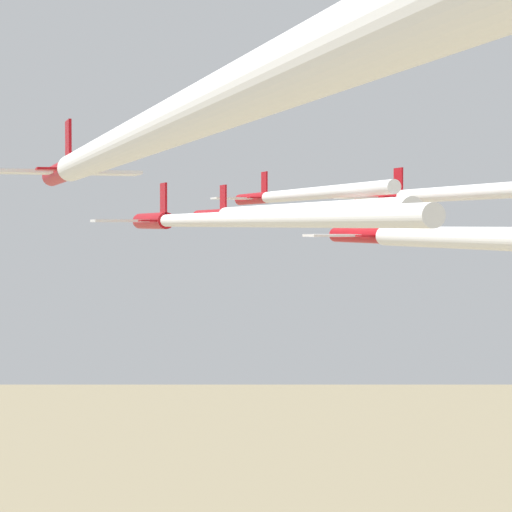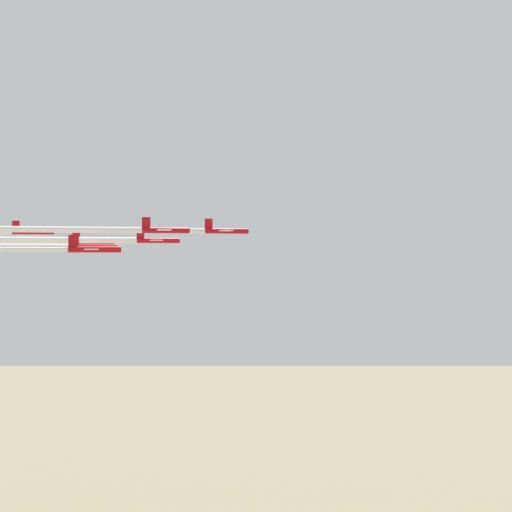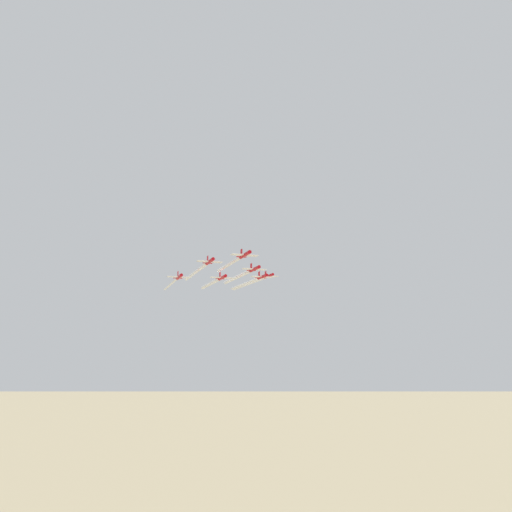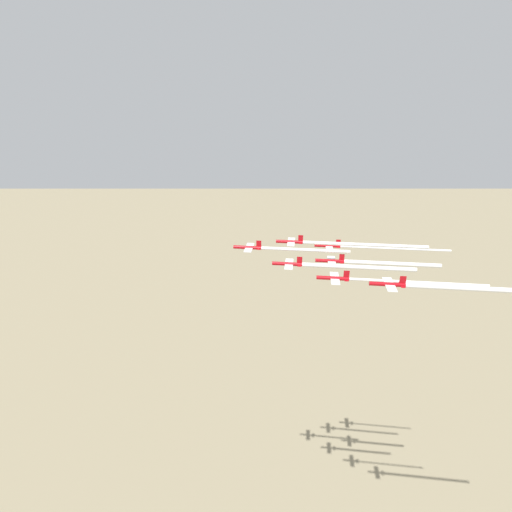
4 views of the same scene
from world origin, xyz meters
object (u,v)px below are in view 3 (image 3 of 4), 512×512
at_px(jet_0, 245,255).
at_px(jet_5, 179,277).
at_px(jet_2, 210,261).
at_px(jet_3, 262,277).
at_px(jet_1, 254,269).
at_px(jet_4, 222,277).
at_px(jet_6, 268,276).

relative_size(jet_0, jet_5, 1.00).
xyz_separation_m(jet_2, jet_3, (19.57, -19.74, -2.20)).
height_order(jet_0, jet_1, jet_0).
bearing_deg(jet_4, jet_3, -180.00).
height_order(jet_4, jet_6, jet_6).
relative_size(jet_2, jet_3, 1.00).
distance_m(jet_0, jet_3, 31.89).
bearing_deg(jet_3, jet_0, 59.53).
bearing_deg(jet_4, jet_1, 120.47).
distance_m(jet_5, jet_6, 42.78).
bearing_deg(jet_1, jet_6, -120.47).
bearing_deg(jet_2, jet_1, -180.00).
xyz_separation_m(jet_2, jet_5, (11.11, 11.37, -3.82)).
xyz_separation_m(jet_4, jet_5, (-4.23, 15.56, -0.53)).
bearing_deg(jet_3, jet_1, 59.53).
bearing_deg(jet_0, jet_6, -120.47).
bearing_deg(jet_0, jet_4, -90.00).
bearing_deg(jet_5, jet_3, 180.00).
bearing_deg(jet_2, jet_5, -59.53).
distance_m(jet_4, jet_5, 16.13).
bearing_deg(jet_0, jet_3, -120.47).
bearing_deg(jet_6, jet_1, 59.53).
distance_m(jet_3, jet_5, 32.28).
xyz_separation_m(jet_0, jet_3, (30.68, -8.37, -2.42)).
xyz_separation_m(jet_0, jet_5, (22.22, 22.75, -4.04)).
xyz_separation_m(jet_0, jet_4, (26.45, 7.19, -3.51)).
bearing_deg(jet_6, jet_2, 40.36).
height_order(jet_2, jet_5, jet_2).
bearing_deg(jet_6, jet_0, 59.53).
height_order(jet_3, jet_4, jet_3).
distance_m(jet_0, jet_4, 27.63).
bearing_deg(jet_4, jet_2, 59.53).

